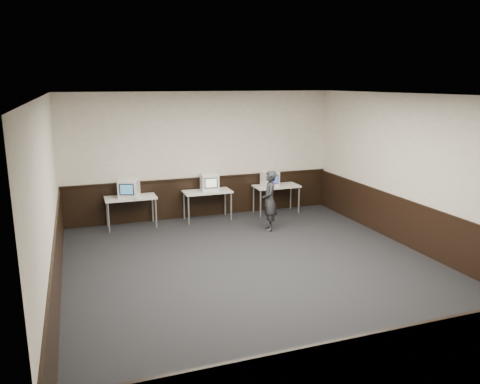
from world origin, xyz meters
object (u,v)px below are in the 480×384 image
emac_left (129,188)px  desk_left (131,200)px  emac_right (270,179)px  emac_center (209,182)px  desk_center (207,194)px  person (270,201)px  desk_right (276,188)px

emac_left → desk_left: bearing=69.9°
desk_left → emac_right: bearing=-0.1°
desk_left → emac_center: (1.97, 0.04, 0.29)m
desk_left → desk_center: (1.90, 0.00, 0.00)m
emac_center → person: 1.74m
emac_left → emac_right: (3.64, 0.03, -0.03)m
person → emac_left: bearing=-94.3°
emac_right → person: person is taller
desk_center → desk_right: same height
desk_center → desk_left: bearing=180.0°
desk_left → person: 3.32m
emac_center → desk_center: bearing=-147.7°
desk_right → person: size_ratio=0.84×
emac_left → emac_right: emac_left is taller
emac_center → person: bearing=-46.1°
desk_left → desk_center: size_ratio=1.00×
desk_right → emac_left: 3.84m
emac_left → emac_center: bearing=21.1°
desk_left → emac_left: bearing=-129.2°
desk_center → person: 1.74m
desk_center → emac_left: size_ratio=2.05×
emac_center → emac_right: 1.64m
desk_center → emac_right: emac_right is taller
emac_left → emac_center: size_ratio=1.18×
desk_left → emac_right: 3.62m
desk_right → emac_right: emac_right is taller
desk_right → emac_center: bearing=178.9°
emac_left → person: (3.07, -1.28, -0.26)m
desk_left → desk_center: same height
emac_left → person: bearing=-3.6°
desk_left → person: (3.04, -1.32, 0.03)m
desk_center → emac_left: (-1.93, -0.04, 0.29)m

